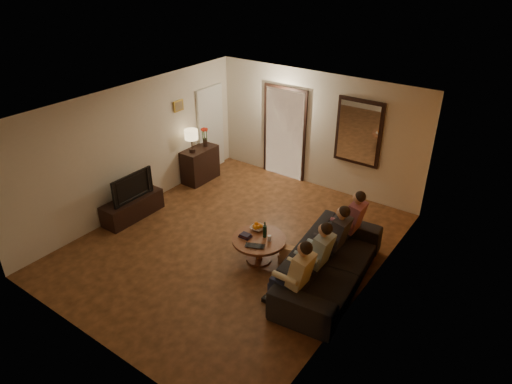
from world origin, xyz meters
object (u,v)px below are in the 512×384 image
Objects in this scene: tv_stand at (133,207)px; laptop at (254,248)px; tv at (129,186)px; bowl at (258,228)px; person_b at (317,259)px; dog at (291,254)px; person_a at (297,279)px; person_d at (350,225)px; table_lamp at (192,141)px; person_c at (334,241)px; sofa at (330,263)px; dresser at (200,164)px; coffee_table at (259,249)px; wine_bottle at (265,229)px.

tv_stand is 3.95× the size of laptop.
tv reaches higher than bowl.
person_b is 0.74m from dog.
person_a is 1.00× the size of person_d.
tv_stand is at bearing -151.06° from dog.
table_lamp is 4.27m from person_c.
sofa is at bearing -17.93° from table_lamp.
dog is (3.49, -1.41, -0.78)m from table_lamp.
sofa is at bearing -20.60° from dresser.
person_b and person_d have the same top height.
tv is 3.55m from dog.
person_b is 4.63× the size of bowl.
table_lamp is at bearing 152.28° from coffee_table.
person_d is at bearing 90.00° from person_a.
tv_stand is at bearing -169.24° from bowl.
person_d is (0.00, 1.20, 0.00)m from person_b.
table_lamp reaches higher than tv_stand.
wine_bottle is (-0.52, -0.03, 0.32)m from dog.
dog is 0.65m from laptop.
tv is at bearing 174.13° from person_a.
person_a is 1.20m from person_c.
person_d is (4.11, 1.38, 0.38)m from tv_stand.
tv is 0.38× the size of sofa.
tv is 3.75× the size of bowl.
person_d is (-0.10, 0.90, 0.22)m from sofa.
dresser is 2.07m from tv_stand.
person_c is 1.39m from bowl.
sofa is at bearing 3.51° from wine_bottle.
person_c reaches higher than coffee_table.
person_d is at bearing 40.74° from wine_bottle.
laptop is (0.05, -0.38, -0.14)m from wine_bottle.
dog is at bearing 7.06° from tv_stand.
person_a reaches higher than laptop.
person_c is (-0.10, 0.30, 0.22)m from sofa.
tv is at bearing -172.31° from wine_bottle.
table_lamp is 0.45× the size of person_a.
person_d reaches higher than wine_bottle.
laptop is at bearing 0.41° from tv_stand.
dog is 0.61m from wine_bottle.
tv_stand is 1.08× the size of person_c.
person_d is at bearing 27.18° from laptop.
coffee_table is at bearing 173.99° from person_b.
person_c is 2.14× the size of dog.
dresser is at bearing 150.76° from bowl.
dog is at bearing 125.67° from person_a.
person_b is (4.11, 0.18, -0.11)m from tv.
tv reaches higher than coffee_table.
tv is 0.81× the size of person_a.
sofa is at bearing 83.66° from person_a.
sofa is at bearing -83.66° from person_d.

